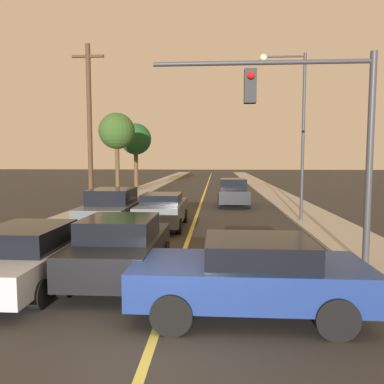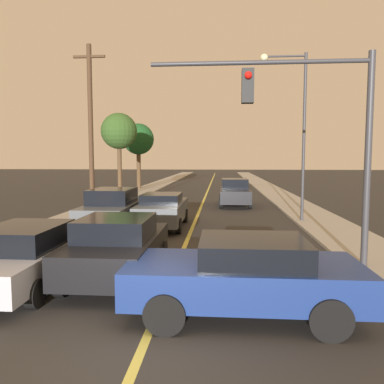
# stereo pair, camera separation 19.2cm
# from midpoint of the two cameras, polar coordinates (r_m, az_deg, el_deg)

# --- Properties ---
(ground_plane) EXTENTS (200.00, 200.00, 0.00)m
(ground_plane) POSITION_cam_midpoint_polar(r_m,az_deg,el_deg) (6.55, -6.55, -22.39)
(ground_plane) COLOR #2D2B28
(road_surface) EXTENTS (9.44, 80.00, 0.01)m
(road_surface) POSITION_cam_midpoint_polar(r_m,az_deg,el_deg) (41.83, 2.85, 0.94)
(road_surface) COLOR #2D2B28
(road_surface) RESTS_ON ground
(sidewalk_left) EXTENTS (2.50, 80.00, 0.12)m
(sidewalk_left) POSITION_cam_midpoint_polar(r_m,az_deg,el_deg) (42.41, -5.24, 1.06)
(sidewalk_left) COLOR #9E998E
(sidewalk_left) RESTS_ON ground
(sidewalk_right) EXTENTS (2.50, 80.00, 0.12)m
(sidewalk_right) POSITION_cam_midpoint_polar(r_m,az_deg,el_deg) (42.09, 11.00, 0.95)
(sidewalk_right) COLOR #9E998E
(sidewalk_right) RESTS_ON ground
(car_near_lane_front) EXTENTS (2.03, 4.16, 1.60)m
(car_near_lane_front) POSITION_cam_midpoint_polar(r_m,az_deg,el_deg) (9.59, -10.64, -8.25)
(car_near_lane_front) COLOR black
(car_near_lane_front) RESTS_ON ground
(car_near_lane_second) EXTENTS (1.96, 4.42, 1.51)m
(car_near_lane_second) POSITION_cam_midpoint_polar(r_m,az_deg,el_deg) (16.46, -4.21, -2.70)
(car_near_lane_second) COLOR #474C51
(car_near_lane_second) RESTS_ON ground
(car_outer_lane_front) EXTENTS (2.00, 4.75, 1.45)m
(car_outer_lane_front) POSITION_cam_midpoint_polar(r_m,az_deg,el_deg) (9.91, -23.22, -8.64)
(car_outer_lane_front) COLOR #A5A8B2
(car_outer_lane_front) RESTS_ON ground
(car_outer_lane_second) EXTENTS (2.06, 5.06, 1.74)m
(car_outer_lane_second) POSITION_cam_midpoint_polar(r_m,az_deg,el_deg) (16.56, -11.51, -2.43)
(car_outer_lane_second) COLOR #474C51
(car_outer_lane_second) RESTS_ON ground
(car_far_oncoming) EXTENTS (1.99, 4.29, 1.74)m
(car_far_oncoming) POSITION_cam_midpoint_polar(r_m,az_deg,el_deg) (24.16, 6.75, -0.08)
(car_far_oncoming) COLOR black
(car_far_oncoming) RESTS_ON ground
(car_crossing_right) EXTENTS (4.46, 2.07, 1.51)m
(car_crossing_right) POSITION_cam_midpoint_polar(r_m,az_deg,el_deg) (7.42, 8.83, -12.36)
(car_crossing_right) COLOR navy
(car_crossing_right) RESTS_ON ground
(traffic_signal_mast) EXTENTS (5.89, 0.42, 5.70)m
(traffic_signal_mast) POSITION_cam_midpoint_polar(r_m,az_deg,el_deg) (10.64, 18.38, 10.52)
(traffic_signal_mast) COLOR #333338
(traffic_signal_mast) RESTS_ON ground
(streetlamp_right) EXTENTS (2.14, 0.36, 7.74)m
(streetlamp_right) POSITION_cam_midpoint_polar(r_m,az_deg,el_deg) (18.33, 15.56, 11.28)
(streetlamp_right) COLOR #333338
(streetlamp_right) RESTS_ON ground
(utility_pole_left) EXTENTS (1.60, 0.24, 8.54)m
(utility_pole_left) POSITION_cam_midpoint_polar(r_m,az_deg,el_deg) (19.72, -14.91, 9.38)
(utility_pole_left) COLOR #422D1E
(utility_pole_left) RESTS_ON ground
(tree_left_near) EXTENTS (2.80, 2.80, 6.45)m
(tree_left_near) POSITION_cam_midpoint_polar(r_m,az_deg,el_deg) (29.98, -10.88, 9.00)
(tree_left_near) COLOR #4C3823
(tree_left_near) RESTS_ON ground
(tree_left_far) EXTENTS (3.05, 3.05, 6.36)m
(tree_left_far) POSITION_cam_midpoint_polar(r_m,az_deg,el_deg) (37.42, -8.03, 7.90)
(tree_left_far) COLOR #4C3823
(tree_left_far) RESTS_ON ground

